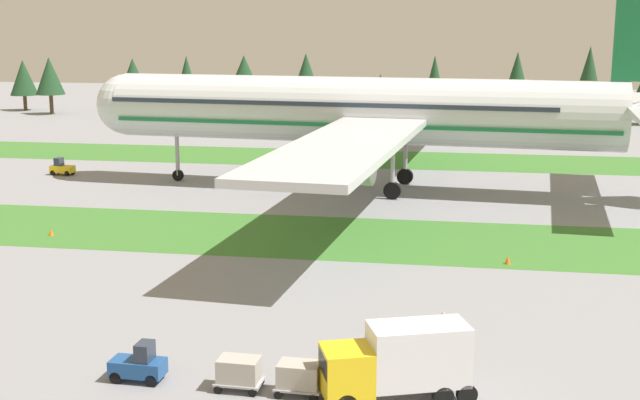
% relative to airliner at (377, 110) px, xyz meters
% --- Properties ---
extents(grass_strip_near, '(320.00, 14.11, 0.01)m').
position_rel_airliner_xyz_m(grass_strip_near, '(-1.59, -19.96, -8.21)').
color(grass_strip_near, '#3D752D').
rests_on(grass_strip_near, ground).
extents(grass_strip_far, '(320.00, 14.11, 0.01)m').
position_rel_airliner_xyz_m(grass_strip_far, '(-1.59, 20.26, -8.21)').
color(grass_strip_far, '#3D752D').
rests_on(grass_strip_far, ground).
extents(airliner, '(61.92, 76.40, 22.92)m').
position_rel_airliner_xyz_m(airliner, '(0.00, 0.00, 0.00)').
color(airliner, silver).
rests_on(airliner, ground).
extents(baggage_tug, '(2.64, 1.38, 1.97)m').
position_rel_airliner_xyz_m(baggage_tug, '(-6.32, -49.43, -7.40)').
color(baggage_tug, '#1E4C8E').
rests_on(baggage_tug, ground).
extents(cargo_dolly_lead, '(2.25, 1.57, 1.55)m').
position_rel_airliner_xyz_m(cargo_dolly_lead, '(-1.29, -49.59, -7.30)').
color(cargo_dolly_lead, '#A3A3A8').
rests_on(cargo_dolly_lead, ground).
extents(cargo_dolly_second, '(2.25, 1.57, 1.55)m').
position_rel_airliner_xyz_m(cargo_dolly_second, '(1.61, -49.68, -7.30)').
color(cargo_dolly_second, '#A3A3A8').
rests_on(cargo_dolly_second, ground).
extents(catering_truck, '(7.32, 4.55, 3.58)m').
position_rel_airliner_xyz_m(catering_truck, '(6.21, -49.50, -6.27)').
color(catering_truck, yellow).
rests_on(catering_truck, ground).
extents(pushback_tractor, '(2.70, 1.51, 1.97)m').
position_rel_airliner_xyz_m(pushback_tractor, '(-35.96, 3.00, -7.40)').
color(pushback_tractor, yellow).
rests_on(pushback_tractor, ground).
extents(ground_crew_marshaller, '(0.36, 0.56, 1.74)m').
position_rel_airliner_xyz_m(ground_crew_marshaller, '(8.02, -41.97, -7.27)').
color(ground_crew_marshaller, black).
rests_on(ground_crew_marshaller, ground).
extents(taxiway_marker_0, '(0.44, 0.44, 0.52)m').
position_rel_airliner_xyz_m(taxiway_marker_0, '(-24.06, -23.29, -7.96)').
color(taxiway_marker_0, orange).
rests_on(taxiway_marker_0, ground).
extents(taxiway_marker_1, '(0.44, 0.44, 0.60)m').
position_rel_airliner_xyz_m(taxiway_marker_1, '(12.17, -25.65, -7.92)').
color(taxiway_marker_1, orange).
rests_on(taxiway_marker_1, ground).
extents(distant_tree_line, '(154.10, 10.87, 12.91)m').
position_rel_airliner_xyz_m(distant_tree_line, '(-4.94, 66.05, -1.15)').
color(distant_tree_line, '#4C3823').
rests_on(distant_tree_line, ground).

